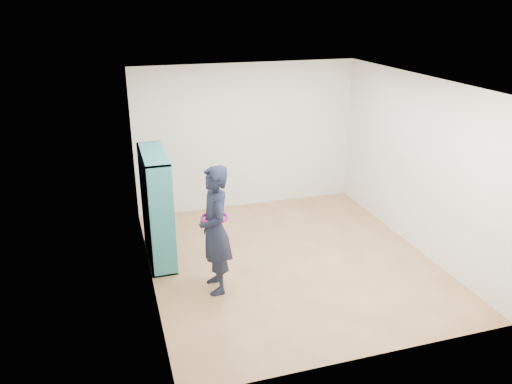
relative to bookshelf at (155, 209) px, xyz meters
name	(u,v)px	position (x,y,z in m)	size (l,w,h in m)	color
floor	(290,260)	(1.84, -0.67, -0.78)	(4.50, 4.50, 0.00)	olive
ceiling	(295,82)	(1.84, -0.67, 1.82)	(4.50, 4.50, 0.00)	white
wall_left	(145,193)	(-0.16, -0.67, 0.52)	(0.02, 4.50, 2.60)	silver
wall_right	(417,164)	(3.84, -0.67, 0.52)	(0.02, 4.50, 2.60)	silver
wall_back	(247,137)	(1.84, 1.58, 0.52)	(4.00, 0.02, 2.60)	silver
wall_front	(374,250)	(1.84, -2.92, 0.52)	(4.00, 0.02, 2.60)	silver
bookshelf	(155,209)	(0.00, 0.00, 0.00)	(0.35, 1.21, 1.62)	teal
person	(215,230)	(0.64, -1.10, 0.08)	(0.42, 0.63, 1.71)	black
smartphone	(202,221)	(0.49, -1.01, 0.19)	(0.03, 0.11, 0.15)	silver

